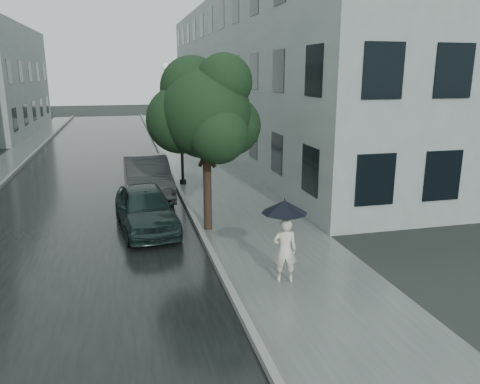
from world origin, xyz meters
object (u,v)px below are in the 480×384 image
object	(u,v)px
pedestrian	(285,250)
car_far	(147,177)
car_near	(145,208)
lamp_post	(177,117)
street_tree	(205,112)

from	to	relation	value
pedestrian	car_far	distance (m)	8.65
car_near	pedestrian	bearing A→B (deg)	-63.60
car_near	car_far	distance (m)	3.86
lamp_post	street_tree	bearing A→B (deg)	-97.24
lamp_post	car_far	size ratio (longest dim) A/B	1.09
pedestrian	car_far	xyz separation A→B (m)	(-2.54, 8.26, 0.01)
pedestrian	street_tree	size ratio (longest dim) A/B	0.29
lamp_post	car_far	distance (m)	3.02
pedestrian	car_near	size ratio (longest dim) A/B	0.38
street_tree	car_far	bearing A→B (deg)	110.18
street_tree	lamp_post	distance (m)	5.91
pedestrian	car_near	bearing A→B (deg)	-46.55
lamp_post	pedestrian	bearing A→B (deg)	-92.05
pedestrian	street_tree	xyz separation A→B (m)	(-1.01, 4.10, 2.72)
street_tree	car_near	bearing A→B (deg)	170.16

